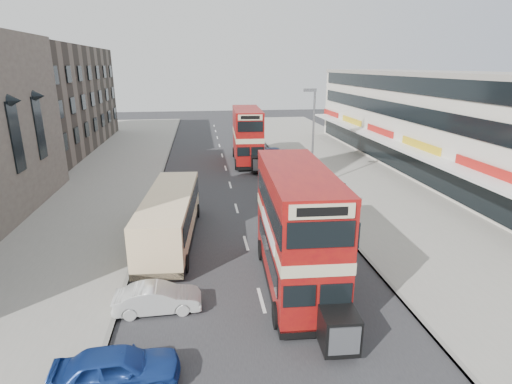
{
  "coord_description": "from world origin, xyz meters",
  "views": [
    {
      "loc": [
        -2.35,
        -13.25,
        9.83
      ],
      "look_at": [
        0.36,
        6.35,
        3.61
      ],
      "focal_mm": 28.31,
      "sensor_mm": 36.0,
      "label": 1
    }
  ],
  "objects_px": {
    "car_left_near": "(117,368)",
    "coach": "(170,216)",
    "car_right_c": "(269,153)",
    "street_lamp": "(312,131)",
    "pedestrian_near": "(342,195)",
    "car_left_front": "(158,298)",
    "car_right_b": "(287,170)",
    "car_right_a": "(296,192)",
    "bus_second": "(247,136)",
    "bus_main": "(297,229)",
    "cyclist": "(284,182)"
  },
  "relations": [
    {
      "from": "street_lamp",
      "to": "coach",
      "type": "distance_m",
      "value": 14.47
    },
    {
      "from": "car_left_front",
      "to": "car_right_a",
      "type": "xyz_separation_m",
      "value": [
        8.96,
        13.1,
        0.15
      ]
    },
    {
      "from": "bus_main",
      "to": "car_right_b",
      "type": "xyz_separation_m",
      "value": [
        3.67,
        18.83,
        -2.15
      ]
    },
    {
      "from": "coach",
      "to": "car_left_near",
      "type": "distance_m",
      "value": 11.25
    },
    {
      "from": "street_lamp",
      "to": "pedestrian_near",
      "type": "height_order",
      "value": "street_lamp"
    },
    {
      "from": "car_right_c",
      "to": "pedestrian_near",
      "type": "height_order",
      "value": "pedestrian_near"
    },
    {
      "from": "bus_second",
      "to": "car_right_a",
      "type": "distance_m",
      "value": 13.68
    },
    {
      "from": "street_lamp",
      "to": "car_left_near",
      "type": "bearing_deg",
      "value": -120.24
    },
    {
      "from": "bus_main",
      "to": "car_left_near",
      "type": "relative_size",
      "value": 2.49
    },
    {
      "from": "car_right_a",
      "to": "car_right_b",
      "type": "height_order",
      "value": "car_right_a"
    },
    {
      "from": "car_right_a",
      "to": "coach",
      "type": "bearing_deg",
      "value": -58.03
    },
    {
      "from": "car_right_a",
      "to": "car_right_b",
      "type": "xyz_separation_m",
      "value": [
        0.85,
        7.0,
        -0.06
      ]
    },
    {
      "from": "car_left_front",
      "to": "pedestrian_near",
      "type": "distance_m",
      "value": 16.05
    },
    {
      "from": "street_lamp",
      "to": "car_right_c",
      "type": "xyz_separation_m",
      "value": [
        -1.42,
        11.8,
        -4.14
      ]
    },
    {
      "from": "bus_main",
      "to": "car_right_a",
      "type": "distance_m",
      "value": 12.34
    },
    {
      "from": "bus_main",
      "to": "coach",
      "type": "bearing_deg",
      "value": -41.34
    },
    {
      "from": "bus_second",
      "to": "pedestrian_near",
      "type": "bearing_deg",
      "value": 110.11
    },
    {
      "from": "pedestrian_near",
      "to": "cyclist",
      "type": "xyz_separation_m",
      "value": [
        -3.08,
        5.07,
        -0.39
      ]
    },
    {
      "from": "bus_second",
      "to": "car_left_front",
      "type": "bearing_deg",
      "value": 78.07
    },
    {
      "from": "bus_second",
      "to": "car_right_b",
      "type": "xyz_separation_m",
      "value": [
        2.95,
        -6.36,
        -2.17
      ]
    },
    {
      "from": "car_right_c",
      "to": "cyclist",
      "type": "bearing_deg",
      "value": -6.53
    },
    {
      "from": "car_left_near",
      "to": "coach",
      "type": "bearing_deg",
      "value": -8.8
    },
    {
      "from": "bus_main",
      "to": "car_left_front",
      "type": "height_order",
      "value": "bus_main"
    },
    {
      "from": "car_left_front",
      "to": "coach",
      "type": "bearing_deg",
      "value": -1.93
    },
    {
      "from": "bus_main",
      "to": "car_right_a",
      "type": "height_order",
      "value": "bus_main"
    },
    {
      "from": "bus_second",
      "to": "car_left_front",
      "type": "relative_size",
      "value": 2.79
    },
    {
      "from": "car_left_front",
      "to": "pedestrian_near",
      "type": "height_order",
      "value": "pedestrian_near"
    },
    {
      "from": "coach",
      "to": "car_left_near",
      "type": "height_order",
      "value": "coach"
    },
    {
      "from": "car_left_front",
      "to": "cyclist",
      "type": "xyz_separation_m",
      "value": [
        8.68,
        15.96,
        0.11
      ]
    },
    {
      "from": "street_lamp",
      "to": "car_right_b",
      "type": "distance_m",
      "value": 5.78
    },
    {
      "from": "coach",
      "to": "car_left_front",
      "type": "xyz_separation_m",
      "value": [
        -0.11,
        -7.11,
        -0.98
      ]
    },
    {
      "from": "coach",
      "to": "car_right_a",
      "type": "bearing_deg",
      "value": 38.28
    },
    {
      "from": "pedestrian_near",
      "to": "cyclist",
      "type": "distance_m",
      "value": 5.94
    },
    {
      "from": "bus_second",
      "to": "street_lamp",
      "type": "bearing_deg",
      "value": 114.11
    },
    {
      "from": "car_left_near",
      "to": "car_left_front",
      "type": "bearing_deg",
      "value": -16.06
    },
    {
      "from": "car_left_near",
      "to": "car_right_c",
      "type": "distance_m",
      "value": 33.69
    },
    {
      "from": "car_left_front",
      "to": "car_right_a",
      "type": "distance_m",
      "value": 15.87
    },
    {
      "from": "street_lamp",
      "to": "car_right_c",
      "type": "relative_size",
      "value": 2.16
    },
    {
      "from": "car_left_front",
      "to": "car_right_b",
      "type": "bearing_deg",
      "value": -27.07
    },
    {
      "from": "car_right_b",
      "to": "cyclist",
      "type": "bearing_deg",
      "value": -16.16
    },
    {
      "from": "car_left_near",
      "to": "car_right_b",
      "type": "height_order",
      "value": "car_right_b"
    },
    {
      "from": "street_lamp",
      "to": "car_right_a",
      "type": "xyz_separation_m",
      "value": [
        -1.95,
        -3.08,
        -4.05
      ]
    },
    {
      "from": "street_lamp",
      "to": "car_left_front",
      "type": "relative_size",
      "value": 2.28
    },
    {
      "from": "car_right_a",
      "to": "cyclist",
      "type": "height_order",
      "value": "cyclist"
    },
    {
      "from": "street_lamp",
      "to": "car_right_a",
      "type": "height_order",
      "value": "street_lamp"
    },
    {
      "from": "bus_main",
      "to": "car_right_c",
      "type": "height_order",
      "value": "bus_main"
    },
    {
      "from": "car_right_a",
      "to": "cyclist",
      "type": "xyz_separation_m",
      "value": [
        -0.28,
        2.87,
        -0.04
      ]
    },
    {
      "from": "car_right_b",
      "to": "cyclist",
      "type": "xyz_separation_m",
      "value": [
        -1.13,
        -4.13,
        0.01
      ]
    },
    {
      "from": "coach",
      "to": "car_right_b",
      "type": "xyz_separation_m",
      "value": [
        9.71,
        12.99,
        -0.89
      ]
    },
    {
      "from": "car_left_near",
      "to": "car_right_c",
      "type": "relative_size",
      "value": 1.05
    }
  ]
}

